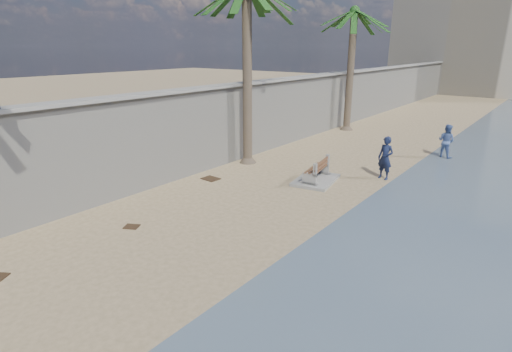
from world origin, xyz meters
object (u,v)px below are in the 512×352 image
Objects in this scene: person_b at (446,139)px; palm_back at (355,13)px; bench_far at (316,172)px; person_a at (386,155)px.

palm_back is at bearing -10.23° from person_b.
bench_far is 0.29× the size of palm_back.
bench_far is at bearing 81.96° from person_b.
person_b is (1.09, 5.13, -0.11)m from person_a.
person_a is at bearing 45.31° from bench_far.
bench_far is 1.16× the size of person_a.
palm_back is (-3.73, 10.47, 6.74)m from bench_far.
bench_far is at bearing -122.03° from person_a.
palm_back is 11.90m from person_a.
palm_back is 4.01× the size of person_a.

